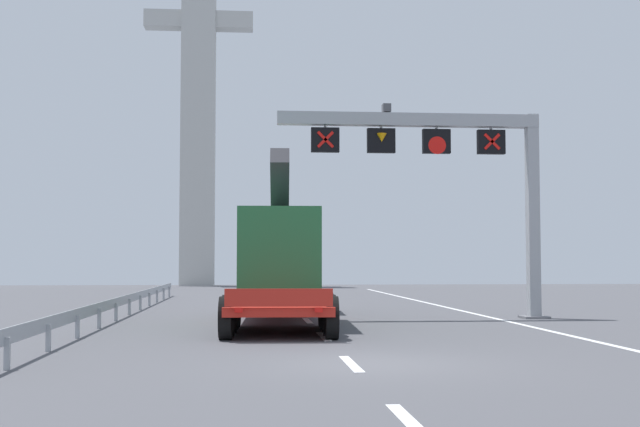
% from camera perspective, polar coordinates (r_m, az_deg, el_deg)
% --- Properties ---
extents(ground, '(112.00, 112.00, 0.00)m').
position_cam_1_polar(ground, '(16.59, 3.47, -10.14)').
color(ground, '#4C4C51').
extents(lane_markings, '(0.20, 68.17, 0.01)m').
position_cam_1_polar(lane_markings, '(43.18, -2.26, -5.91)').
color(lane_markings, silver).
rests_on(lane_markings, ground).
extents(edge_line_right, '(0.20, 63.00, 0.01)m').
position_cam_1_polar(edge_line_right, '(29.64, 12.04, -7.04)').
color(edge_line_right, silver).
rests_on(edge_line_right, ground).
extents(overhead_lane_gantry, '(9.48, 0.90, 7.48)m').
position_cam_1_polar(overhead_lane_gantry, '(29.83, 8.64, 3.87)').
color(overhead_lane_gantry, '#9EA0A5').
rests_on(overhead_lane_gantry, ground).
extents(heavy_haul_truck_red, '(3.53, 14.15, 5.30)m').
position_cam_1_polar(heavy_haul_truck_red, '(28.86, -2.73, -3.27)').
color(heavy_haul_truck_red, red).
rests_on(heavy_haul_truck_red, ground).
extents(guardrail_left, '(0.13, 35.05, 0.76)m').
position_cam_1_polar(guardrail_left, '(32.16, -12.90, -5.74)').
color(guardrail_left, '#999EA3').
rests_on(guardrail_left, ground).
extents(bridge_pylon_distant, '(9.00, 2.00, 35.70)m').
position_cam_1_polar(bridge_pylon_distant, '(71.80, -8.24, 9.83)').
color(bridge_pylon_distant, '#B7B7B2').
rests_on(bridge_pylon_distant, ground).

